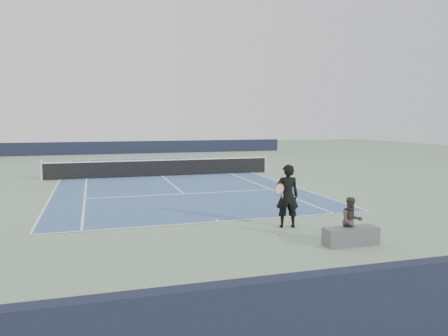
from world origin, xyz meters
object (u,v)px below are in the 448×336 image
object	(u,v)px
tennis_net	(162,167)
spectator_bench	(351,228)
tennis_player	(287,196)
tennis_ball	(279,234)

from	to	relation	value
tennis_net	spectator_bench	distance (m)	15.49
tennis_net	tennis_player	world-z (taller)	tennis_player
tennis_net	tennis_ball	xyz separation A→B (m)	(1.19, -13.84, -0.47)
tennis_net	spectator_bench	bearing A→B (deg)	-80.53
tennis_ball	spectator_bench	world-z (taller)	spectator_bench
tennis_player	tennis_ball	size ratio (longest dim) A/B	28.72
tennis_ball	spectator_bench	bearing A→B (deg)	-46.67
tennis_net	tennis_ball	bearing A→B (deg)	-85.08
tennis_net	tennis_ball	distance (m)	13.90
tennis_player	spectator_bench	xyz separation A→B (m)	(0.78, -2.19, -0.51)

